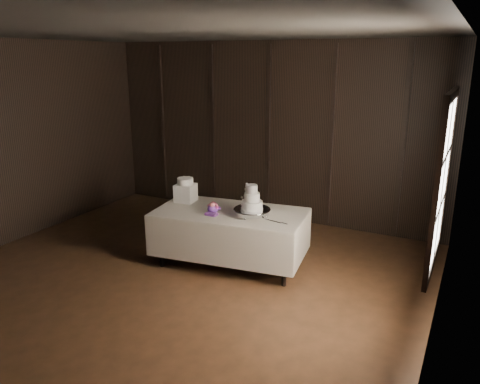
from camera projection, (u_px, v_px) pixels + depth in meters
The scene contains 9 objects.
room at pixel (135, 178), 4.97m from camera, with size 6.08×7.08×3.08m.
window at pixel (443, 182), 4.03m from camera, with size 0.06×1.16×1.56m, color black.
display_table at pixel (230, 236), 6.31m from camera, with size 2.11×1.30×0.76m.
cake_stand at pixel (252, 212), 6.04m from camera, with size 0.48×0.48×0.09m, color silver.
wedding_cake at pixel (250, 200), 5.99m from camera, with size 0.31×0.27×0.32m.
bouquet at pixel (213, 208), 6.17m from camera, with size 0.26×0.36×0.17m, color #C9596C, non-canonical shape.
box_pedestal at pixel (186, 193), 6.62m from camera, with size 0.26×0.26×0.25m, color white.
small_cake at pixel (185, 181), 6.57m from camera, with size 0.23×0.23×0.09m, color white.
cake_knife at pixel (272, 221), 5.84m from camera, with size 0.37×0.02×0.01m, color silver.
Camera 1 is at (3.20, -3.76, 2.75)m, focal length 35.00 mm.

